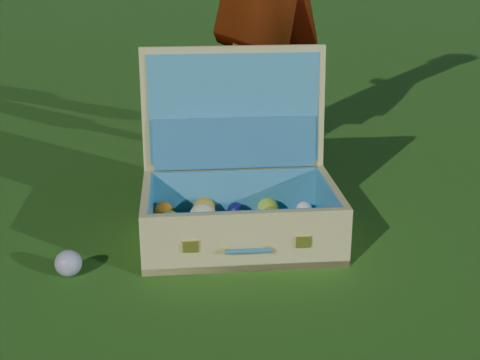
# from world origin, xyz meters

# --- Properties ---
(ground) EXTENTS (60.00, 60.00, 0.00)m
(ground) POSITION_xyz_m (0.00, 0.00, 0.00)
(ground) COLOR #215114
(ground) RESTS_ON ground
(stray_ball) EXTENTS (0.07, 0.07, 0.07)m
(stray_ball) POSITION_xyz_m (-0.40, 0.00, 0.03)
(stray_ball) COLOR #4779B9
(stray_ball) RESTS_ON ground
(suitcase) EXTENTS (0.58, 0.48, 0.53)m
(suitcase) POSITION_xyz_m (0.04, 0.26, 0.15)
(suitcase) COLOR #CCBD6D
(suitcase) RESTS_ON ground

